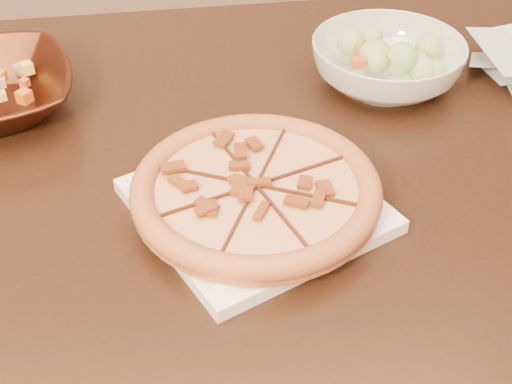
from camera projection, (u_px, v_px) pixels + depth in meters
dining_table at (163, 211)px, 1.03m from camera, size 1.45×0.94×0.75m
plate at (256, 204)px, 0.87m from camera, size 0.34×0.34×0.02m
pizza at (256, 189)px, 0.86m from camera, size 0.30×0.30×0.03m
salad_bowl at (387, 64)px, 1.09m from camera, size 0.31×0.31×0.07m
salad at (391, 32)px, 1.06m from camera, size 0.11×0.11×0.04m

